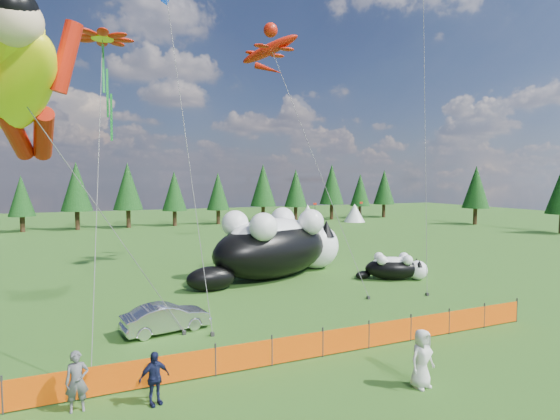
% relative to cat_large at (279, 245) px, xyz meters
% --- Properties ---
extents(ground, '(160.00, 160.00, 0.00)m').
position_rel_cat_large_xyz_m(ground, '(-4.70, -9.91, -2.13)').
color(ground, '#0F3D0B').
rests_on(ground, ground).
extents(safety_fence, '(22.06, 0.06, 1.10)m').
position_rel_cat_large_xyz_m(safety_fence, '(-4.70, -12.91, -1.63)').
color(safety_fence, '#262626').
rests_on(safety_fence, ground).
extents(tree_line, '(90.00, 4.00, 8.00)m').
position_rel_cat_large_xyz_m(tree_line, '(-4.70, 35.09, 1.87)').
color(tree_line, black).
rests_on(tree_line, ground).
extents(festival_tents, '(50.00, 3.20, 2.80)m').
position_rel_cat_large_xyz_m(festival_tents, '(6.30, 30.09, -0.73)').
color(festival_tents, white).
rests_on(festival_tents, ground).
extents(cat_large, '(11.92, 7.48, 4.49)m').
position_rel_cat_large_xyz_m(cat_large, '(0.00, 0.00, 0.00)').
color(cat_large, black).
rests_on(cat_large, ground).
extents(cat_small, '(4.39, 2.99, 1.69)m').
position_rel_cat_large_xyz_m(cat_small, '(6.59, -3.85, -1.33)').
color(cat_small, black).
rests_on(cat_small, ground).
extents(car, '(3.82, 1.93, 1.20)m').
position_rel_cat_large_xyz_m(car, '(-8.54, -7.96, -1.53)').
color(car, silver).
rests_on(car, ground).
extents(spectator_a, '(0.64, 0.44, 1.71)m').
position_rel_cat_large_xyz_m(spectator_a, '(-11.80, -13.52, -1.28)').
color(spectator_a, '#545559').
rests_on(spectator_a, ground).
extents(spectator_c, '(1.01, 0.71, 1.55)m').
position_rel_cat_large_xyz_m(spectator_c, '(-9.78, -14.00, -1.36)').
color(spectator_c, '#141837').
rests_on(spectator_c, ground).
extents(spectator_e, '(0.98, 0.72, 1.83)m').
position_rel_cat_large_xyz_m(spectator_e, '(-1.99, -16.18, -1.22)').
color(spectator_e, silver).
rests_on(spectator_e, ground).
extents(superhero_kite, '(8.36, 6.50, 12.40)m').
position_rel_cat_large_xyz_m(superhero_kite, '(-13.08, -11.76, 7.04)').
color(superhero_kite, '#FAF40D').
rests_on(superhero_kite, ground).
extents(gecko_kite, '(6.99, 14.30, 19.26)m').
position_rel_cat_large_xyz_m(gecko_kite, '(0.90, 3.78, 13.85)').
color(gecko_kite, red).
rests_on(gecko_kite, ground).
extents(flower_kite, '(3.21, 7.52, 13.59)m').
position_rel_cat_large_xyz_m(flower_kite, '(-10.73, -6.47, 10.10)').
color(flower_kite, red).
rests_on(flower_kite, ground).
extents(diamond_kite_a, '(1.17, 6.52, 16.94)m').
position_rel_cat_large_xyz_m(diamond_kite_a, '(-7.53, -3.58, 12.82)').
color(diamond_kite_a, blue).
rests_on(diamond_kite_a, ground).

